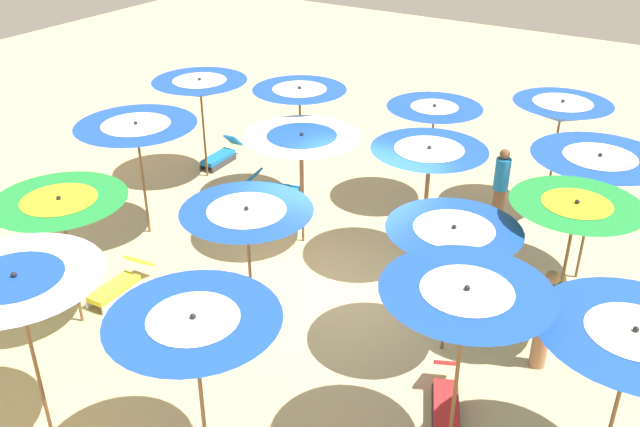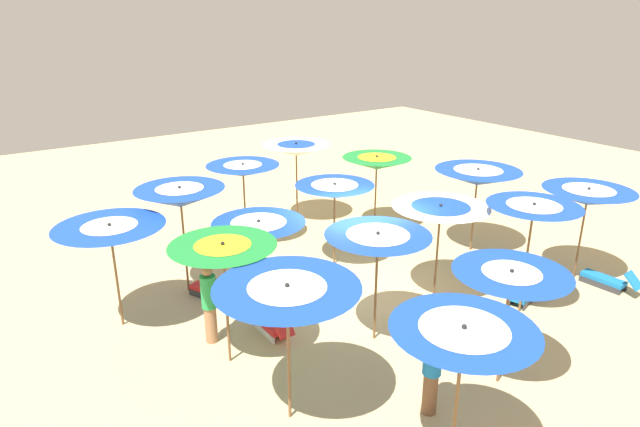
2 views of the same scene
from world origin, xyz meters
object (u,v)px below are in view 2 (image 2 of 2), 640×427
object	(u,v)px
beach_umbrella_4	(180,197)
beach_umbrella_15	(588,197)
beach_umbrella_12	(296,150)
lounger_2	(526,292)
beach_umbrella_1	(223,254)
lounger_4	(608,280)
beach_ball	(472,263)
lounger_3	(394,231)
lounger_1	(213,290)
beach_umbrella_7	(510,281)
lounger_0	(273,326)
beach_umbrella_3	(463,342)
beach_umbrella_14	(477,177)
beach_umbrella_8	(243,170)
beach_umbrella_5	(259,230)
beach_umbrella_13	(377,163)
beach_umbrella_0	(111,235)
beach_umbrella_9	(335,191)
beachgoer_1	(432,369)
beach_umbrella_2	(287,296)
beachgoer_0	(209,303)
beach_umbrella_6	(378,243)
beach_umbrella_10	(440,213)

from	to	relation	value
beach_umbrella_4	beach_umbrella_15	distance (m)	9.36
beach_umbrella_12	beach_umbrella_15	size ratio (longest dim) A/B	1.07
lounger_2	beach_umbrella_1	bearing A→B (deg)	-29.96
lounger_4	beach_ball	size ratio (longest dim) A/B	5.06
lounger_3	lounger_1	bearing A→B (deg)	90.67
beach_umbrella_7	beach_umbrella_15	bearing A→B (deg)	-162.26
lounger_0	lounger_2	xyz separation A→B (m)	(-5.43, 2.00, 0.00)
beach_umbrella_12	beach_umbrella_3	bearing A→B (deg)	69.40
beach_umbrella_14	beach_umbrella_8	bearing A→B (deg)	-39.30
beach_umbrella_5	beach_umbrella_12	world-z (taller)	beach_umbrella_12
lounger_1	beach_ball	distance (m)	6.52
beach_umbrella_12	lounger_1	size ratio (longest dim) A/B	1.88
beach_umbrella_13	lounger_3	xyz separation A→B (m)	(-0.03, 0.85, -1.84)
beach_umbrella_0	beach_umbrella_15	size ratio (longest dim) A/B	0.97
beach_umbrella_9	beach_umbrella_7	bearing A→B (deg)	85.01
beach_umbrella_0	beach_umbrella_3	bearing A→B (deg)	111.60
beach_umbrella_9	beach_umbrella_13	bearing A→B (deg)	-152.00
lounger_1	beachgoer_1	xyz separation A→B (m)	(-1.27, 5.56, 0.64)
beach_umbrella_14	beach_umbrella_15	xyz separation A→B (m)	(-0.73, 2.63, 0.03)
beach_umbrella_9	lounger_2	bearing A→B (deg)	121.08
beach_umbrella_2	lounger_2	bearing A→B (deg)	-177.89
beach_umbrella_9	beach_ball	bearing A→B (deg)	141.18
beach_umbrella_13	beach_ball	bearing A→B (deg)	94.45
beach_umbrella_12	beachgoer_0	xyz separation A→B (m)	(5.03, 4.75, -1.42)
beach_umbrella_8	beachgoer_0	bearing A→B (deg)	54.68
beach_umbrella_3	beach_umbrella_5	size ratio (longest dim) A/B	1.11
beach_umbrella_0	beach_umbrella_3	world-z (taller)	beach_umbrella_3
beach_umbrella_7	lounger_1	distance (m)	6.60
beach_umbrella_1	lounger_1	bearing A→B (deg)	-107.53
beach_umbrella_0	beach_umbrella_15	distance (m)	10.59
beach_umbrella_7	beach_umbrella_8	bearing A→B (deg)	-84.88
lounger_1	beachgoer_0	world-z (taller)	beachgoer_0
beach_umbrella_1	lounger_3	bearing A→B (deg)	-157.01
beach_umbrella_4	lounger_3	bearing A→B (deg)	177.34
beach_umbrella_2	beach_umbrella_4	world-z (taller)	beach_umbrella_4
lounger_1	beach_ball	xyz separation A→B (m)	(-6.10, 2.30, -0.06)
beach_umbrella_14	lounger_0	size ratio (longest dim) A/B	2.11
beach_umbrella_6	beach_umbrella_8	distance (m)	5.85
beach_umbrella_0	beach_umbrella_4	size ratio (longest dim) A/B	0.88
beach_umbrella_2	beach_umbrella_10	xyz separation A→B (m)	(-4.83, -1.53, -0.14)
beach_umbrella_0	beach_umbrella_1	size ratio (longest dim) A/B	0.94
beach_umbrella_0	beachgoer_0	distance (m)	2.38
lounger_0	beach_ball	world-z (taller)	lounger_0
beach_umbrella_1	beach_umbrella_7	world-z (taller)	beach_umbrella_1
lounger_1	beach_ball	size ratio (longest dim) A/B	5.04
beach_umbrella_14	lounger_4	world-z (taller)	beach_umbrella_14
beach_umbrella_10	beach_umbrella_14	bearing A→B (deg)	-154.46
beach_umbrella_14	lounger_4	xyz separation A→B (m)	(-0.92, 3.35, -1.88)
beach_umbrella_1	beach_umbrella_13	size ratio (longest dim) A/B	1.06
beach_umbrella_4	beach_umbrella_13	distance (m)	6.19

